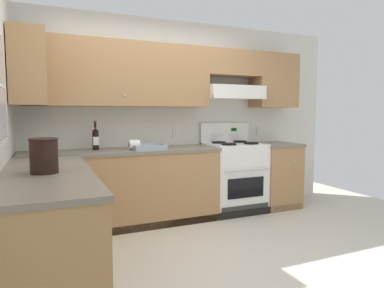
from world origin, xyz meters
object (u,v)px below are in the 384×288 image
object	(u,v)px
wine_bottle	(96,138)
paper_towel_roll	(134,145)
bowl	(149,148)
stove	(234,176)
bucket	(44,155)

from	to	relation	value
wine_bottle	paper_towel_roll	distance (m)	0.46
bowl	wine_bottle	bearing A→B (deg)	160.22
stove	bucket	xyz separation A→B (m)	(-2.37, -1.34, 0.56)
stove	bucket	bearing A→B (deg)	-150.52
bowl	bucket	size ratio (longest dim) A/B	1.49
bowl	paper_towel_roll	world-z (taller)	paper_towel_roll
stove	paper_towel_roll	xyz separation A→B (m)	(-1.39, -0.05, 0.49)
bowl	bucket	xyz separation A→B (m)	(-1.14, -1.24, 0.11)
stove	paper_towel_roll	distance (m)	1.48
stove	wine_bottle	xyz separation A→B (m)	(-1.81, 0.11, 0.57)
stove	paper_towel_roll	bearing A→B (deg)	-177.95
bucket	wine_bottle	bearing A→B (deg)	69.04
wine_bottle	bowl	distance (m)	0.63
bowl	paper_towel_roll	xyz separation A→B (m)	(-0.17, 0.05, 0.04)
bucket	paper_towel_roll	bearing A→B (deg)	52.92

